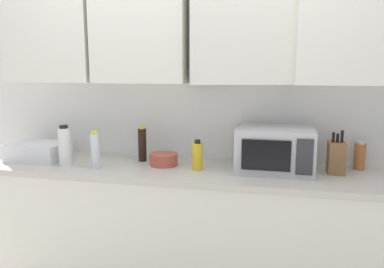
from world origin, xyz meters
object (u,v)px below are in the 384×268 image
(microwave, at_px, (275,149))
(bottle_yellow_mustard, at_px, (197,156))
(dish_rack, at_px, (39,151))
(bottle_clear_tall, at_px, (95,150))
(bottle_soy_dark, at_px, (142,144))
(bottle_white_jar, at_px, (65,146))
(bottle_spice_jar, at_px, (360,156))
(knife_block, at_px, (336,157))
(bowl_ceramic_small, at_px, (164,159))

(microwave, relative_size, bottle_yellow_mustard, 2.42)
(dish_rack, distance_m, bottle_yellow_mustard, 1.18)
(bottle_clear_tall, xyz_separation_m, bottle_soy_dark, (0.23, 0.25, 0.00))
(microwave, height_order, bottle_yellow_mustard, microwave)
(bottle_white_jar, distance_m, bottle_spice_jar, 1.95)
(knife_block, distance_m, bottle_soy_dark, 1.29)
(dish_rack, height_order, bottle_spice_jar, bottle_spice_jar)
(bottle_clear_tall, bearing_deg, bottle_white_jar, 175.62)
(knife_block, height_order, bottle_white_jar, same)
(dish_rack, relative_size, bottle_white_jar, 1.38)
(bottle_spice_jar, height_order, bottle_clear_tall, bottle_clear_tall)
(bottle_soy_dark, bearing_deg, bottle_clear_tall, -132.54)
(dish_rack, relative_size, bottle_yellow_mustard, 1.91)
(bottle_spice_jar, relative_size, bottle_soy_dark, 0.73)
(bottle_spice_jar, height_order, bottle_soy_dark, bottle_soy_dark)
(bottle_yellow_mustard, relative_size, bottle_spice_jar, 1.08)
(bottle_soy_dark, bearing_deg, bottle_white_jar, -153.18)
(bowl_ceramic_small, bearing_deg, bottle_white_jar, -166.69)
(bottle_spice_jar, bearing_deg, dish_rack, -174.35)
(bottle_spice_jar, relative_size, bowl_ceramic_small, 0.97)
(microwave, distance_m, dish_rack, 1.66)
(microwave, xyz_separation_m, bottle_white_jar, (-1.38, -0.17, -0.01))
(dish_rack, xyz_separation_m, bottle_clear_tall, (0.51, -0.13, 0.06))
(bottle_yellow_mustard, xyz_separation_m, bottle_spice_jar, (1.02, 0.25, -0.00))
(bottle_white_jar, height_order, bottle_clear_tall, bottle_white_jar)
(bowl_ceramic_small, bearing_deg, dish_rack, -177.64)
(knife_block, bearing_deg, dish_rack, -177.80)
(bottle_yellow_mustard, height_order, bottle_soy_dark, bottle_soy_dark)
(knife_block, relative_size, bottle_clear_tall, 1.12)
(bottle_yellow_mustard, bearing_deg, bottle_clear_tall, -171.33)
(microwave, bearing_deg, knife_block, 3.68)
(bottle_yellow_mustard, height_order, bowl_ceramic_small, bottle_yellow_mustard)
(knife_block, height_order, bowl_ceramic_small, knife_block)
(bottle_clear_tall, bearing_deg, bottle_spice_jar, 11.73)
(knife_block, bearing_deg, bottle_clear_tall, -172.12)
(bottle_white_jar, distance_m, bowl_ceramic_small, 0.67)
(bottle_white_jar, height_order, bottle_spice_jar, bottle_white_jar)
(bottle_white_jar, bearing_deg, bowl_ceramic_small, 13.31)
(bottle_yellow_mustard, bearing_deg, knife_block, 7.27)
(bottle_white_jar, bearing_deg, dish_rack, 157.87)
(bottle_clear_tall, bearing_deg, bowl_ceramic_small, 22.44)
(dish_rack, bearing_deg, bottle_clear_tall, -14.43)
(bottle_white_jar, xyz_separation_m, bottle_soy_dark, (0.46, 0.23, -0.01))
(bottle_yellow_mustard, xyz_separation_m, bowl_ceramic_small, (-0.25, 0.07, -0.05))
(knife_block, distance_m, bowl_ceramic_small, 1.11)
(bowl_ceramic_small, bearing_deg, microwave, 1.24)
(knife_block, relative_size, bottle_soy_dark, 1.10)
(knife_block, bearing_deg, bottle_white_jar, -173.73)
(dish_rack, relative_size, bottle_spice_jar, 2.06)
(dish_rack, height_order, bottle_clear_tall, bottle_clear_tall)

